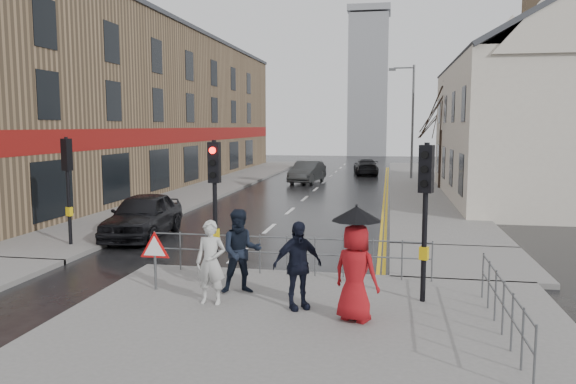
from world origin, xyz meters
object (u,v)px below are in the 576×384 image
at_px(pedestrian_a, 211,262).
at_px(pedestrian_with_umbrella, 356,261).
at_px(car_parked, 143,215).
at_px(pedestrian_b, 241,251).
at_px(car_mid, 307,172).
at_px(pedestrian_d, 297,265).

height_order(pedestrian_a, pedestrian_with_umbrella, pedestrian_with_umbrella).
height_order(pedestrian_a, car_parked, pedestrian_a).
bearing_deg(pedestrian_b, pedestrian_with_umbrella, -45.97).
bearing_deg(car_mid, car_parked, -90.69).
bearing_deg(car_parked, pedestrian_b, -54.84).
height_order(pedestrian_with_umbrella, car_mid, pedestrian_with_umbrella).
distance_m(pedestrian_b, pedestrian_d, 1.67).
bearing_deg(pedestrian_d, car_parked, 100.40).
xyz_separation_m(pedestrian_a, pedestrian_with_umbrella, (3.06, -0.50, 0.28)).
height_order(pedestrian_b, car_parked, pedestrian_b).
relative_size(pedestrian_d, car_mid, 0.41).
distance_m(pedestrian_d, car_mid, 27.16).
height_order(pedestrian_a, pedestrian_d, pedestrian_d).
bearing_deg(pedestrian_a, car_parked, 125.96).
relative_size(pedestrian_with_umbrella, car_mid, 0.50).
distance_m(pedestrian_b, car_mid, 26.14).
bearing_deg(car_mid, pedestrian_with_umbrella, -72.15).
height_order(pedestrian_a, pedestrian_b, pedestrian_b).
relative_size(pedestrian_b, car_mid, 0.42).
bearing_deg(pedestrian_b, car_mid, 76.56).
distance_m(car_parked, car_mid, 20.06).
xyz_separation_m(pedestrian_d, car_mid, (-3.72, 26.91, -0.31)).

